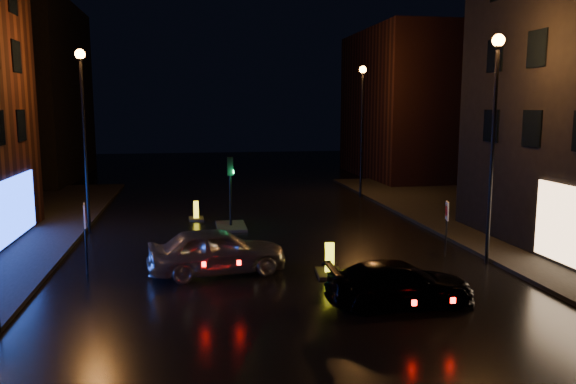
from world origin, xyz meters
name	(u,v)px	position (x,y,z in m)	size (l,w,h in m)	color
ground	(320,344)	(0.00, 0.00, 0.00)	(120.00, 120.00, 0.00)	black
building_far_left	(23,92)	(-16.00, 35.00, 7.00)	(8.00, 16.00, 14.00)	black
building_far_right	(409,105)	(15.00, 32.00, 6.00)	(8.00, 14.00, 12.00)	black
street_lamp_lfar	(83,113)	(-7.80, 14.00, 5.56)	(0.44, 0.44, 8.37)	black
street_lamp_rnear	(494,114)	(7.80, 6.00, 5.56)	(0.44, 0.44, 8.37)	black
street_lamp_rfar	(362,111)	(7.80, 22.00, 5.56)	(0.44, 0.44, 8.37)	black
traffic_signal	(231,217)	(-1.20, 14.00, 0.50)	(1.40, 2.40, 3.45)	black
silver_hatchback	(217,251)	(-2.21, 6.46, 0.82)	(1.94, 4.82, 1.64)	#B7BAC0
dark_sedan	(400,283)	(2.98, 2.38, 0.64)	(1.80, 4.43, 1.29)	black
bollard_near	(329,268)	(1.65, 5.62, 0.25)	(0.99, 1.38, 1.14)	black
bollard_far	(196,216)	(-2.85, 16.26, 0.21)	(0.77, 1.13, 0.97)	black
road_sign_left	(85,222)	(-6.72, 7.18, 1.88)	(0.17, 0.61, 2.50)	black
road_sign_right	(447,216)	(6.70, 7.17, 1.64)	(0.19, 0.52, 2.19)	black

